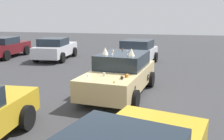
# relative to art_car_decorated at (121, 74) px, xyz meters

# --- Properties ---
(ground_plane) EXTENTS (60.00, 60.00, 0.00)m
(ground_plane) POSITION_rel_art_car_decorated_xyz_m (-0.09, 0.01, -0.76)
(ground_plane) COLOR #38383A
(art_car_decorated) EXTENTS (4.50, 2.37, 1.77)m
(art_car_decorated) POSITION_rel_art_car_decorated_xyz_m (0.00, 0.00, 0.00)
(art_car_decorated) COLOR #D8BC7F
(art_car_decorated) RESTS_ON ground
(parked_sedan_row_back_far) EXTENTS (4.11, 2.11, 1.41)m
(parked_sedan_row_back_far) POSITION_rel_art_car_decorated_xyz_m (6.27, 9.49, -0.04)
(parked_sedan_row_back_far) COLOR #5B1419
(parked_sedan_row_back_far) RESTS_ON ground
(parked_sedan_behind_right) EXTENTS (4.27, 2.49, 1.43)m
(parked_sedan_behind_right) POSITION_rel_art_car_decorated_xyz_m (5.87, 0.28, -0.05)
(parked_sedan_behind_right) COLOR silver
(parked_sedan_behind_right) RESTS_ON ground
(parked_sedan_near_right) EXTENTS (4.17, 2.20, 1.44)m
(parked_sedan_near_right) POSITION_rel_art_car_decorated_xyz_m (6.33, 5.70, -0.03)
(parked_sedan_near_right) COLOR silver
(parked_sedan_near_right) RESTS_ON ground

